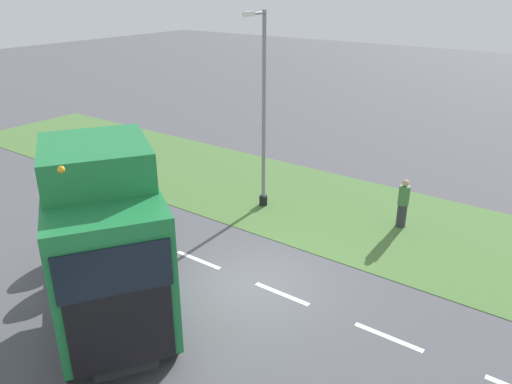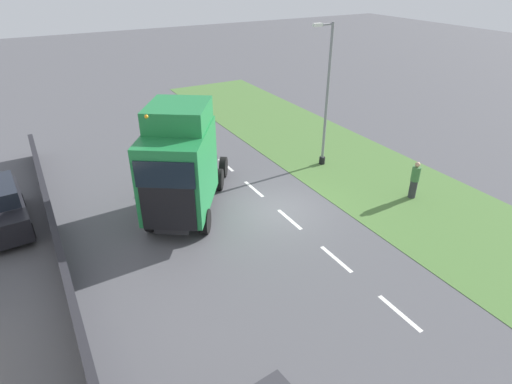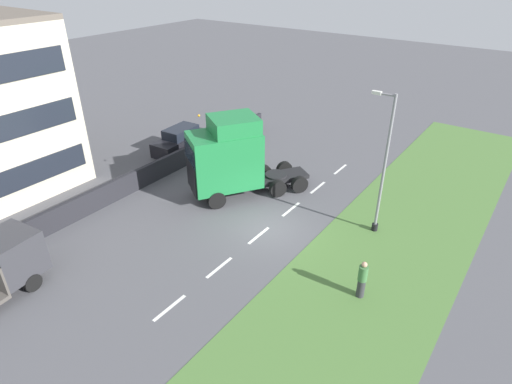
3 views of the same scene
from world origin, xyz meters
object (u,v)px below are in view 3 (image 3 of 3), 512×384
Objects in this scene: flatbed_truck at (1,265)px; pedestrian at (362,280)px; lorry_cab at (229,158)px; parked_car at (181,141)px; lamp_post at (382,172)px.

flatbed_truck is 3.33× the size of pedestrian.
parked_car is at bearing 10.84° from lorry_cab.
lorry_cab is at bearing 71.05° from flatbed_truck.
lamp_post reaches higher than parked_car.
lorry_cab is at bearing 153.83° from parked_car.
parked_car is (6.87, -2.85, -1.53)m from lorry_cab.
lamp_post is at bearing -73.76° from pedestrian.
lorry_cab reaches higher than parked_car.
flatbed_truck reaches higher than pedestrian.
lamp_post is 4.03× the size of pedestrian.
lorry_cab is at bearing 10.08° from lamp_post.
flatbed_truck is at bearing 102.10° from parked_car.
flatbed_truck is at bearing 111.07° from lorry_cab.
lamp_post is (-15.33, 1.34, 2.46)m from parked_car.
flatbed_truck is 1.32× the size of parked_car.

